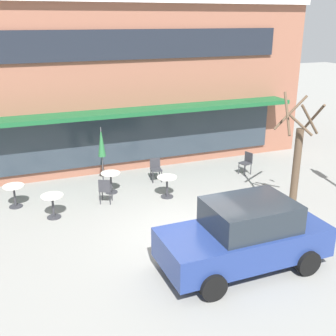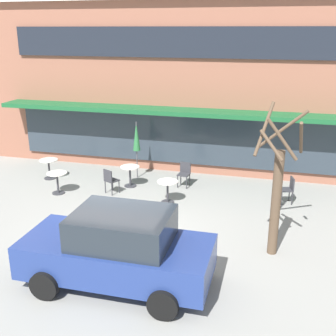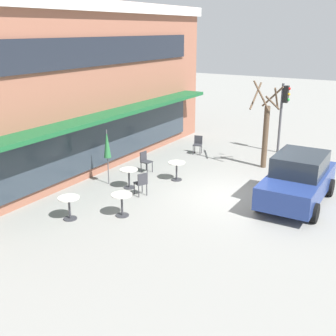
{
  "view_description": "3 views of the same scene",
  "coord_description": "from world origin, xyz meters",
  "px_view_note": "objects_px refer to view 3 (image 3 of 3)",
  "views": [
    {
      "loc": [
        -4.49,
        -9.89,
        5.93
      ],
      "look_at": [
        0.74,
        3.29,
        0.89
      ],
      "focal_mm": 45.0,
      "sensor_mm": 36.0,
      "label": 1
    },
    {
      "loc": [
        3.88,
        -9.65,
        5.49
      ],
      "look_at": [
        0.47,
        2.99,
        1.14
      ],
      "focal_mm": 45.0,
      "sensor_mm": 36.0,
      "label": 2
    },
    {
      "loc": [
        -13.49,
        -5.23,
        5.87
      ],
      "look_at": [
        -0.68,
        2.49,
        0.9
      ],
      "focal_mm": 45.0,
      "sensor_mm": 36.0,
      "label": 3
    }
  ],
  "objects_px": {
    "cafe_table_by_tree": "(69,204)",
    "traffic_light_pole": "(283,107)",
    "cafe_table_near_wall": "(129,175)",
    "cafe_chair_0": "(198,143)",
    "cafe_table_mid_patio": "(122,201)",
    "cafe_chair_2": "(141,182)",
    "cafe_chair_1": "(145,160)",
    "patio_umbrella_green_folded": "(107,144)",
    "parked_sedan": "(298,179)",
    "cafe_table_streetside": "(177,168)",
    "street_tree": "(266,129)"
  },
  "relations": [
    {
      "from": "parked_sedan",
      "to": "cafe_chair_1",
      "type": "bearing_deg",
      "value": 89.96
    },
    {
      "from": "cafe_chair_2",
      "to": "street_tree",
      "type": "bearing_deg",
      "value": -26.01
    },
    {
      "from": "cafe_table_near_wall",
      "to": "parked_sedan",
      "type": "xyz_separation_m",
      "value": [
        1.9,
        -5.92,
        0.36
      ]
    },
    {
      "from": "cafe_table_by_tree",
      "to": "traffic_light_pole",
      "type": "distance_m",
      "value": 11.8
    },
    {
      "from": "cafe_table_near_wall",
      "to": "parked_sedan",
      "type": "bearing_deg",
      "value": -72.22
    },
    {
      "from": "patio_umbrella_green_folded",
      "to": "cafe_table_by_tree",
      "type": "bearing_deg",
      "value": -162.96
    },
    {
      "from": "traffic_light_pole",
      "to": "cafe_table_streetside",
      "type": "bearing_deg",
      "value": 158.68
    },
    {
      "from": "cafe_table_streetside",
      "to": "cafe_chair_0",
      "type": "bearing_deg",
      "value": 14.76
    },
    {
      "from": "cafe_table_near_wall",
      "to": "cafe_chair_0",
      "type": "distance_m",
      "value": 5.56
    },
    {
      "from": "cafe_chair_0",
      "to": "cafe_chair_2",
      "type": "distance_m",
      "value": 6.01
    },
    {
      "from": "cafe_chair_1",
      "to": "cafe_table_mid_patio",
      "type": "bearing_deg",
      "value": -155.77
    },
    {
      "from": "cafe_table_mid_patio",
      "to": "traffic_light_pole",
      "type": "relative_size",
      "value": 0.22
    },
    {
      "from": "cafe_chair_1",
      "to": "cafe_chair_2",
      "type": "distance_m",
      "value": 2.7
    },
    {
      "from": "cafe_table_streetside",
      "to": "cafe_table_by_tree",
      "type": "relative_size",
      "value": 1.0
    },
    {
      "from": "patio_umbrella_green_folded",
      "to": "parked_sedan",
      "type": "height_order",
      "value": "patio_umbrella_green_folded"
    },
    {
      "from": "cafe_table_near_wall",
      "to": "cafe_table_streetside",
      "type": "relative_size",
      "value": 1.0
    },
    {
      "from": "cafe_table_near_wall",
      "to": "cafe_chair_1",
      "type": "bearing_deg",
      "value": 15.54
    },
    {
      "from": "cafe_table_mid_patio",
      "to": "cafe_table_by_tree",
      "type": "bearing_deg",
      "value": 129.87
    },
    {
      "from": "cafe_table_near_wall",
      "to": "traffic_light_pole",
      "type": "xyz_separation_m",
      "value": [
        7.85,
        -3.52,
        1.78
      ]
    },
    {
      "from": "cafe_table_by_tree",
      "to": "cafe_chair_1",
      "type": "height_order",
      "value": "cafe_chair_1"
    },
    {
      "from": "cafe_table_by_tree",
      "to": "traffic_light_pole",
      "type": "bearing_deg",
      "value": -17.42
    },
    {
      "from": "patio_umbrella_green_folded",
      "to": "parked_sedan",
      "type": "distance_m",
      "value": 7.19
    },
    {
      "from": "cafe_table_streetside",
      "to": "cafe_chair_2",
      "type": "height_order",
      "value": "cafe_chair_2"
    },
    {
      "from": "cafe_chair_1",
      "to": "patio_umbrella_green_folded",
      "type": "bearing_deg",
      "value": 167.59
    },
    {
      "from": "cafe_table_by_tree",
      "to": "cafe_chair_0",
      "type": "xyz_separation_m",
      "value": [
        8.83,
        -0.09,
        0.01
      ]
    },
    {
      "from": "cafe_table_near_wall",
      "to": "patio_umbrella_green_folded",
      "type": "relative_size",
      "value": 0.35
    },
    {
      "from": "patio_umbrella_green_folded",
      "to": "cafe_chair_1",
      "type": "relative_size",
      "value": 2.47
    },
    {
      "from": "cafe_table_near_wall",
      "to": "cafe_table_by_tree",
      "type": "bearing_deg",
      "value": -179.56
    },
    {
      "from": "cafe_table_by_tree",
      "to": "cafe_table_mid_patio",
      "type": "relative_size",
      "value": 1.0
    },
    {
      "from": "cafe_chair_1",
      "to": "cafe_table_near_wall",
      "type": "bearing_deg",
      "value": -164.46
    },
    {
      "from": "parked_sedan",
      "to": "patio_umbrella_green_folded",
      "type": "bearing_deg",
      "value": 105.88
    },
    {
      "from": "cafe_chair_2",
      "to": "parked_sedan",
      "type": "distance_m",
      "value": 5.57
    },
    {
      "from": "cafe_table_by_tree",
      "to": "traffic_light_pole",
      "type": "relative_size",
      "value": 0.22
    },
    {
      "from": "patio_umbrella_green_folded",
      "to": "traffic_light_pole",
      "type": "relative_size",
      "value": 0.65
    },
    {
      "from": "cafe_table_mid_patio",
      "to": "patio_umbrella_green_folded",
      "type": "height_order",
      "value": "patio_umbrella_green_folded"
    },
    {
      "from": "cafe_table_near_wall",
      "to": "cafe_table_streetside",
      "type": "distance_m",
      "value": 2.05
    },
    {
      "from": "cafe_table_near_wall",
      "to": "patio_umbrella_green_folded",
      "type": "height_order",
      "value": "patio_umbrella_green_folded"
    },
    {
      "from": "cafe_table_mid_patio",
      "to": "traffic_light_pole",
      "type": "distance_m",
      "value": 10.44
    },
    {
      "from": "cafe_table_by_tree",
      "to": "street_tree",
      "type": "bearing_deg",
      "value": -22.85
    },
    {
      "from": "patio_umbrella_green_folded",
      "to": "traffic_light_pole",
      "type": "bearing_deg",
      "value": -29.51
    },
    {
      "from": "cafe_table_mid_patio",
      "to": "traffic_light_pole",
      "type": "height_order",
      "value": "traffic_light_pole"
    },
    {
      "from": "cafe_table_by_tree",
      "to": "cafe_chair_2",
      "type": "distance_m",
      "value": 2.98
    },
    {
      "from": "cafe_table_mid_patio",
      "to": "cafe_chair_2",
      "type": "xyz_separation_m",
      "value": [
        1.78,
        0.46,
        0.01
      ]
    },
    {
      "from": "cafe_table_near_wall",
      "to": "parked_sedan",
      "type": "distance_m",
      "value": 6.23
    },
    {
      "from": "cafe_chair_1",
      "to": "parked_sedan",
      "type": "relative_size",
      "value": 0.21
    },
    {
      "from": "cafe_table_streetside",
      "to": "cafe_table_mid_patio",
      "type": "height_order",
      "value": "same"
    },
    {
      "from": "cafe_chair_2",
      "to": "cafe_chair_1",
      "type": "bearing_deg",
      "value": 30.98
    },
    {
      "from": "patio_umbrella_green_folded",
      "to": "street_tree",
      "type": "distance_m",
      "value": 6.92
    },
    {
      "from": "patio_umbrella_green_folded",
      "to": "traffic_light_pole",
      "type": "distance_m",
      "value": 9.11
    },
    {
      "from": "cafe_table_streetside",
      "to": "cafe_table_mid_patio",
      "type": "relative_size",
      "value": 1.0
    }
  ]
}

